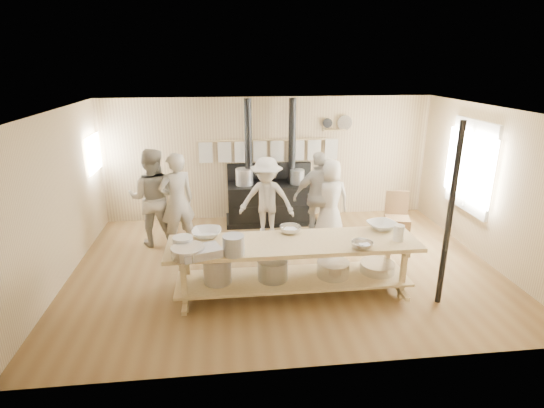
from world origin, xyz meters
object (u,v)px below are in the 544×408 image
(roasting_pan, at_px, (201,252))
(prep_table, at_px, (293,262))
(cook_right, at_px, (319,196))
(chair, at_px, (396,226))
(cook_left, at_px, (153,198))
(stove, at_px, (270,199))
(cook_far_left, at_px, (177,201))
(cook_center, at_px, (329,200))
(cook_by_window, at_px, (267,200))

(roasting_pan, bearing_deg, prep_table, 14.39)
(cook_right, xyz_separation_m, chair, (1.48, -0.28, -0.58))
(cook_left, relative_size, cook_right, 1.07)
(roasting_pan, bearing_deg, stove, 68.94)
(prep_table, xyz_separation_m, cook_right, (0.83, 2.04, 0.33))
(prep_table, xyz_separation_m, cook_far_left, (-1.81, 1.90, 0.37))
(cook_far_left, bearing_deg, stove, -175.03)
(cook_far_left, distance_m, chair, 4.17)
(cook_far_left, distance_m, roasting_pan, 2.29)
(prep_table, bearing_deg, cook_center, 62.88)
(cook_center, height_order, cook_right, cook_right)
(prep_table, distance_m, cook_right, 2.23)
(cook_far_left, relative_size, roasting_pan, 3.51)
(cook_left, height_order, cook_by_window, cook_left)
(chair, bearing_deg, stove, 164.65)
(cook_by_window, bearing_deg, roasting_pan, -99.83)
(cook_center, xyz_separation_m, cook_by_window, (-1.20, 0.06, 0.03))
(cook_far_left, xyz_separation_m, chair, (4.12, -0.14, -0.62))
(stove, xyz_separation_m, cook_right, (0.83, -0.98, 0.33))
(cook_by_window, bearing_deg, prep_table, -70.05)
(cook_left, relative_size, cook_by_window, 1.12)
(cook_left, xyz_separation_m, cook_by_window, (2.10, -0.06, -0.10))
(cook_far_left, height_order, roasting_pan, cook_far_left)
(prep_table, distance_m, cook_center, 2.26)
(prep_table, height_order, cook_far_left, cook_far_left)
(cook_center, bearing_deg, cook_right, -16.17)
(stove, relative_size, cook_center, 1.65)
(cook_center, xyz_separation_m, roasting_pan, (-2.31, -2.33, 0.12))
(prep_table, height_order, cook_left, cook_left)
(prep_table, bearing_deg, cook_left, 137.01)
(cook_center, xyz_separation_m, cook_right, (-0.19, 0.04, 0.07))
(stove, distance_m, roasting_pan, 3.61)
(cook_far_left, bearing_deg, cook_by_window, 158.96)
(prep_table, xyz_separation_m, chair, (2.31, 1.76, -0.24))
(stove, height_order, prep_table, stove)
(cook_far_left, relative_size, cook_left, 0.98)
(cook_right, relative_size, cook_by_window, 1.05)
(cook_far_left, bearing_deg, cook_center, 155.35)
(chair, bearing_deg, cook_left, -171.20)
(stove, xyz_separation_m, roasting_pan, (-1.29, -3.35, 0.39))
(prep_table, height_order, chair, chair)
(cook_right, xyz_separation_m, roasting_pan, (-2.12, -2.37, 0.05))
(prep_table, xyz_separation_m, roasting_pan, (-1.29, -0.33, 0.39))
(cook_by_window, height_order, chair, cook_by_window)
(cook_right, height_order, chair, cook_right)
(stove, bearing_deg, cook_by_window, -100.38)
(cook_far_left, xyz_separation_m, roasting_pan, (0.53, -2.23, 0.01))
(cook_left, relative_size, roasting_pan, 3.58)
(cook_right, bearing_deg, cook_center, 164.52)
(cook_left, distance_m, cook_center, 3.30)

